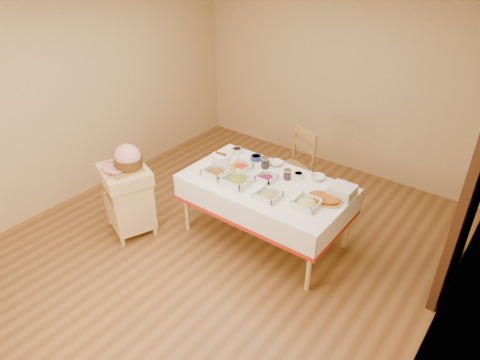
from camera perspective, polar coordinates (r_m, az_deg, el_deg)
name	(u,v)px	position (r m, az deg, el deg)	size (l,w,h in m)	color
room_shell	(226,139)	(4.35, -1.87, 5.42)	(5.00, 5.00, 5.00)	brown
doorway	(477,188)	(4.44, 29.04, -0.89)	(0.09, 1.10, 2.20)	black
dining_table	(265,195)	(4.74, 3.38, -1.98)	(1.82, 1.02, 0.76)	#E1BF7B
butcher_cart	(128,196)	(5.12, -14.73, -2.05)	(0.73, 0.67, 0.83)	#E1BF7B
dining_chair	(293,168)	(5.43, 7.03, 1.53)	(0.60, 0.59, 1.03)	olive
ham_on_board	(127,159)	(4.87, -14.83, 2.75)	(0.44, 0.42, 0.29)	olive
serving_dish_a	(216,172)	(4.77, -3.22, 1.03)	(0.26, 0.26, 0.11)	silver
serving_dish_b	(237,180)	(4.61, -0.37, -0.03)	(0.29, 0.29, 0.12)	silver
serving_dish_c	(268,195)	(4.38, 3.75, -2.05)	(0.23, 0.23, 0.10)	silver
serving_dish_d	(307,203)	(4.30, 8.89, -3.07)	(0.25, 0.25, 0.09)	silver
serving_dish_e	(240,167)	(4.88, 0.06, 1.75)	(0.24, 0.22, 0.11)	silver
serving_dish_f	(266,178)	(4.68, 3.52, 0.29)	(0.21, 0.20, 0.10)	silver
small_bowl_left	(237,150)	(5.25, -0.40, 3.96)	(0.13, 0.13, 0.06)	silver
small_bowl_mid	(256,158)	(5.09, 2.15, 3.01)	(0.13, 0.13, 0.05)	navy
small_bowl_right	(298,175)	(4.77, 7.80, 0.66)	(0.11, 0.11, 0.06)	silver
bowl_white_imported	(276,163)	(5.01, 4.80, 2.27)	(0.17, 0.17, 0.04)	silver
bowl_small_imported	(318,177)	(4.77, 10.30, 0.34)	(0.16, 0.16, 0.05)	silver
preserve_jar_left	(265,163)	(4.92, 3.37, 2.27)	(0.10, 0.10, 0.13)	silver
preserve_jar_right	(287,175)	(4.72, 6.33, 0.69)	(0.09, 0.09, 0.11)	silver
mustard_bottle	(233,168)	(4.76, -0.89, 1.57)	(0.06, 0.06, 0.18)	gold
bread_basket	(221,158)	(5.07, -2.54, 3.01)	(0.22, 0.22, 0.10)	white
plate_stack	(342,191)	(4.50, 13.49, -1.49)	(0.24, 0.24, 0.12)	silver
brass_platter	(325,199)	(4.42, 11.26, -2.49)	(0.35, 0.25, 0.05)	#C48A37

